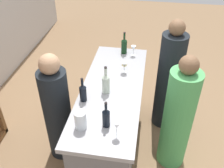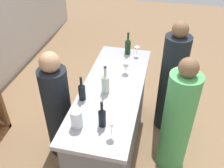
{
  "view_description": "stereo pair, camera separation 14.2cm",
  "coord_description": "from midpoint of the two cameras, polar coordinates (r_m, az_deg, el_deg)",
  "views": [
    {
      "loc": [
        -2.25,
        -0.37,
        2.7
      ],
      "look_at": [
        0.0,
        0.0,
        1.03
      ],
      "focal_mm": 41.02,
      "sensor_mm": 36.0,
      "label": 1
    },
    {
      "loc": [
        -2.22,
        -0.51,
        2.7
      ],
      "look_at": [
        0.0,
        0.0,
        1.03
      ],
      "focal_mm": 41.02,
      "sensor_mm": 36.0,
      "label": 2
    }
  ],
  "objects": [
    {
      "name": "wine_bottle_second_right_dark_green",
      "position": [
        3.46,
        1.53,
        8.58
      ],
      "size": [
        0.08,
        0.08,
        0.3
      ],
      "color": "black",
      "rests_on": "bar_counter"
    },
    {
      "name": "ground_plane",
      "position": [
        3.54,
        -1.19,
        -13.59
      ],
      "size": [
        12.0,
        12.0,
        0.0
      ],
      "primitive_type": "plane",
      "color": "#846647"
    },
    {
      "name": "wine_bottle_second_left_near_black",
      "position": [
        2.65,
        -8.02,
        -1.84
      ],
      "size": [
        0.07,
        0.07,
        0.28
      ],
      "color": "black",
      "rests_on": "bar_counter"
    },
    {
      "name": "wine_bottle_leftmost_near_black",
      "position": [
        2.34,
        -3.08,
        -7.42
      ],
      "size": [
        0.07,
        0.07,
        0.28
      ],
      "color": "black",
      "rests_on": "bar_counter"
    },
    {
      "name": "person_right_guest",
      "position": [
        3.08,
        -13.39,
        -6.14
      ],
      "size": [
        0.4,
        0.4,
        1.44
      ],
      "rotation": [
        0.0,
        0.0,
        -1.27
      ],
      "color": "black",
      "rests_on": "ground"
    },
    {
      "name": "person_center_guest",
      "position": [
        3.45,
        11.36,
        0.76
      ],
      "size": [
        0.4,
        0.4,
        1.58
      ],
      "rotation": [
        0.0,
        0.0,
        1.26
      ],
      "color": "black",
      "rests_on": "ground"
    },
    {
      "name": "wine_glass_near_right",
      "position": [
        3.06,
        1.44,
        4.21
      ],
      "size": [
        0.08,
        0.08,
        0.14
      ],
      "color": "white",
      "rests_on": "bar_counter"
    },
    {
      "name": "bar_counter",
      "position": [
        3.17,
        -1.3,
        -7.84
      ],
      "size": [
        1.87,
        0.67,
        0.98
      ],
      "color": "slate",
      "rests_on": "ground"
    },
    {
      "name": "wine_glass_near_left",
      "position": [
        3.42,
        3.61,
        7.85
      ],
      "size": [
        0.07,
        0.07,
        0.14
      ],
      "color": "white",
      "rests_on": "bar_counter"
    },
    {
      "name": "wine_glass_near_center",
      "position": [
        2.24,
        -0.77,
        -9.33
      ],
      "size": [
        0.07,
        0.07,
        0.17
      ],
      "color": "white",
      "rests_on": "bar_counter"
    },
    {
      "name": "wine_bottle_center_clear_pale",
      "position": [
        2.73,
        -2.87,
        0.24
      ],
      "size": [
        0.08,
        0.08,
        0.32
      ],
      "color": "#B7C6B2",
      "rests_on": "bar_counter"
    },
    {
      "name": "water_pitcher",
      "position": [
        2.36,
        -8.77,
        -7.96
      ],
      "size": [
        0.11,
        0.11,
        0.18
      ],
      "color": "silver",
      "rests_on": "bar_counter"
    },
    {
      "name": "person_left_guest",
      "position": [
        2.97,
        13.12,
        -7.52
      ],
      "size": [
        0.42,
        0.42,
        1.5
      ],
      "rotation": [
        0.0,
        0.0,
        1.3
      ],
      "color": "#4CA559",
      "rests_on": "ground"
    }
  ]
}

